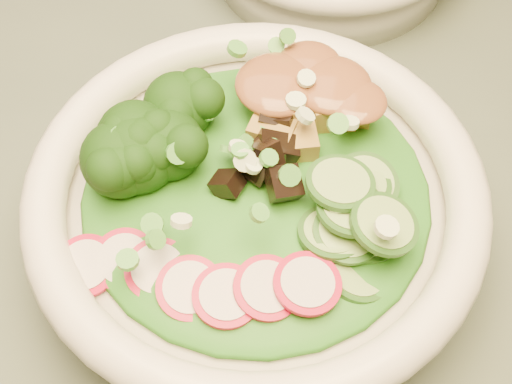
# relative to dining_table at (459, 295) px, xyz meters

# --- Properties ---
(dining_table) EXTENTS (1.20, 0.80, 0.75)m
(dining_table) POSITION_rel_dining_table_xyz_m (0.00, 0.00, 0.00)
(dining_table) COLOR black
(dining_table) RESTS_ON ground
(salad_bowl) EXTENTS (0.30, 0.30, 0.08)m
(salad_bowl) POSITION_rel_dining_table_xyz_m (-0.17, -0.05, 0.16)
(salad_bowl) COLOR white
(salad_bowl) RESTS_ON dining_table
(lettuce_bed) EXTENTS (0.22, 0.22, 0.03)m
(lettuce_bed) POSITION_rel_dining_table_xyz_m (-0.17, -0.05, 0.18)
(lettuce_bed) COLOR #1C6816
(lettuce_bed) RESTS_ON salad_bowl
(broccoli_florets) EXTENTS (0.11, 0.10, 0.05)m
(broccoli_florets) POSITION_rel_dining_table_xyz_m (-0.24, -0.04, 0.20)
(broccoli_florets) COLOR black
(broccoli_florets) RESTS_ON salad_bowl
(radish_slices) EXTENTS (0.13, 0.08, 0.02)m
(radish_slices) POSITION_rel_dining_table_xyz_m (-0.18, -0.12, 0.18)
(radish_slices) COLOR #AF0D2D
(radish_slices) RESTS_ON salad_bowl
(cucumber_slices) EXTENTS (0.10, 0.10, 0.04)m
(cucumber_slices) POSITION_rel_dining_table_xyz_m (-0.10, -0.07, 0.19)
(cucumber_slices) COLOR #92BF6A
(cucumber_slices) RESTS_ON salad_bowl
(mushroom_heap) EXTENTS (0.10, 0.10, 0.04)m
(mushroom_heap) POSITION_rel_dining_table_xyz_m (-0.17, -0.04, 0.20)
(mushroom_heap) COLOR black
(mushroom_heap) RESTS_ON salad_bowl
(tofu_cubes) EXTENTS (0.12, 0.10, 0.04)m
(tofu_cubes) POSITION_rel_dining_table_xyz_m (-0.15, 0.02, 0.19)
(tofu_cubes) COLOR olive
(tofu_cubes) RESTS_ON salad_bowl
(peanut_sauce) EXTENTS (0.08, 0.06, 0.02)m
(peanut_sauce) POSITION_rel_dining_table_xyz_m (-0.15, 0.02, 0.21)
(peanut_sauce) COLOR brown
(peanut_sauce) RESTS_ON tofu_cubes
(scallion_garnish) EXTENTS (0.21, 0.21, 0.03)m
(scallion_garnish) POSITION_rel_dining_table_xyz_m (-0.17, -0.05, 0.21)
(scallion_garnish) COLOR #4EA139
(scallion_garnish) RESTS_ON salad_bowl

